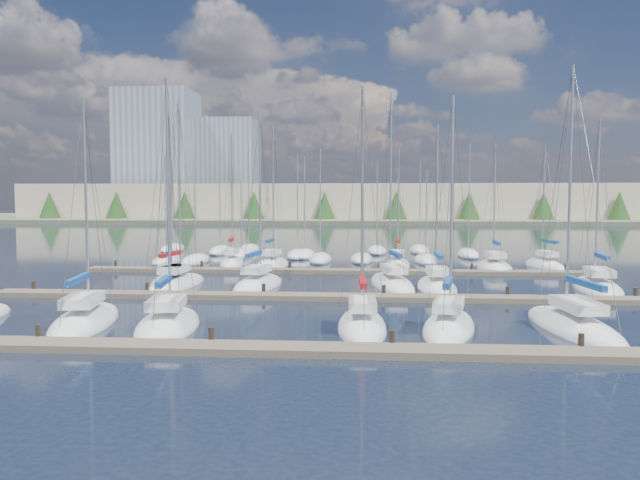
# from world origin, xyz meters

# --- Properties ---
(ground) EXTENTS (400.00, 400.00, 0.00)m
(ground) POSITION_xyz_m (0.00, 60.00, 0.00)
(ground) COLOR #192132
(ground) RESTS_ON ground
(dock_near) EXTENTS (44.00, 1.93, 1.10)m
(dock_near) POSITION_xyz_m (0.00, 2.01, 0.15)
(dock_near) COLOR #6B5E4C
(dock_near) RESTS_ON ground
(dock_mid) EXTENTS (44.00, 1.93, 1.10)m
(dock_mid) POSITION_xyz_m (0.00, 16.01, 0.15)
(dock_mid) COLOR #6B5E4C
(dock_mid) RESTS_ON ground
(dock_far) EXTENTS (44.00, 1.93, 1.10)m
(dock_far) POSITION_xyz_m (0.00, 30.01, 0.15)
(dock_far) COLOR #6B5E4C
(dock_far) RESTS_ON ground
(sailboat_h) EXTENTS (4.70, 8.42, 13.37)m
(sailboat_h) POSITION_xyz_m (-11.75, 21.33, 0.18)
(sailboat_h) COLOR white
(sailboat_h) RESTS_ON ground
(sailboat_b) EXTENTS (4.51, 9.54, 12.58)m
(sailboat_b) POSITION_xyz_m (-11.79, 7.16, 0.17)
(sailboat_b) COLOR white
(sailboat_b) RESTS_ON ground
(sailboat_f) EXTENTS (3.75, 10.15, 13.98)m
(sailboat_f) POSITION_xyz_m (13.18, 7.64, 0.18)
(sailboat_f) COLOR white
(sailboat_f) RESTS_ON ground
(sailboat_m) EXTENTS (4.15, 9.68, 12.94)m
(sailboat_m) POSITION_xyz_m (19.30, 21.56, 0.17)
(sailboat_m) COLOR white
(sailboat_m) RESTS_ON ground
(sailboat_i) EXTENTS (3.35, 9.13, 14.51)m
(sailboat_i) POSITION_xyz_m (-11.15, 20.82, 0.19)
(sailboat_i) COLOR white
(sailboat_i) RESTS_ON ground
(sailboat_r) EXTENTS (3.29, 7.56, 12.21)m
(sailboat_r) POSITION_xyz_m (19.56, 35.67, 0.19)
(sailboat_r) COLOR white
(sailboat_r) RESTS_ON ground
(sailboat_p) EXTENTS (2.84, 7.01, 11.90)m
(sailboat_p) POSITION_xyz_m (5.76, 35.26, 0.19)
(sailboat_p) COLOR white
(sailboat_p) RESTS_ON ground
(sailboat_o) EXTENTS (3.22, 7.66, 14.09)m
(sailboat_o) POSITION_xyz_m (-6.19, 34.82, 0.19)
(sailboat_o) COLOR white
(sailboat_o) RESTS_ON ground
(sailboat_j) EXTENTS (3.76, 8.37, 13.61)m
(sailboat_j) POSITION_xyz_m (-5.14, 21.19, 0.18)
(sailboat_j) COLOR white
(sailboat_j) RESTS_ON ground
(sailboat_d) EXTENTS (2.71, 7.90, 12.91)m
(sailboat_d) POSITION_xyz_m (2.65, 6.99, 0.19)
(sailboat_d) COLOR white
(sailboat_d) RESTS_ON ground
(sailboat_l) EXTENTS (2.76, 8.27, 12.55)m
(sailboat_l) POSITION_xyz_m (7.91, 21.13, 0.18)
(sailboat_l) COLOR white
(sailboat_l) RESTS_ON ground
(sailboat_q) EXTENTS (3.45, 8.66, 12.32)m
(sailboat_q) POSITION_xyz_m (14.56, 34.05, 0.17)
(sailboat_q) COLOR white
(sailboat_q) RESTS_ON ground
(sailboat_e) EXTENTS (3.98, 8.06, 12.42)m
(sailboat_e) POSITION_xyz_m (6.99, 7.13, 0.18)
(sailboat_e) COLOR white
(sailboat_e) RESTS_ON ground
(sailboat_n) EXTENTS (3.25, 7.74, 13.66)m
(sailboat_n) POSITION_xyz_m (-10.28, 35.67, 0.20)
(sailboat_n) COLOR white
(sailboat_n) RESTS_ON ground
(sailboat_c) EXTENTS (4.12, 8.37, 13.39)m
(sailboat_c) POSITION_xyz_m (-7.17, 6.56, 0.18)
(sailboat_c) COLOR white
(sailboat_c) RESTS_ON ground
(sailboat_k) EXTENTS (4.15, 10.42, 15.12)m
(sailboat_k) POSITION_xyz_m (4.74, 22.38, 0.18)
(sailboat_k) COLOR white
(sailboat_k) RESTS_ON ground
(distant_boats) EXTENTS (36.93, 20.75, 13.30)m
(distant_boats) POSITION_xyz_m (-4.34, 43.76, 0.29)
(distant_boats) COLOR #9EA0A5
(distant_boats) RESTS_ON ground
(shoreline) EXTENTS (400.00, 60.00, 38.00)m
(shoreline) POSITION_xyz_m (-13.29, 149.77, 7.44)
(shoreline) COLOR #666B51
(shoreline) RESTS_ON ground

